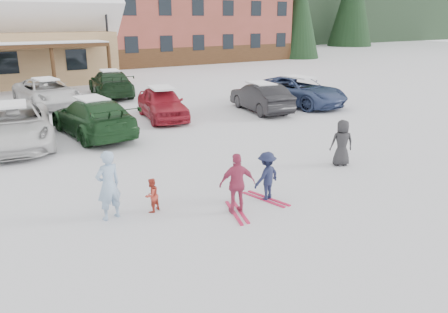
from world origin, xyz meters
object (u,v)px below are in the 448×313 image
parked_car_6 (298,91)px  parked_car_2 (14,125)px  lamp_post (108,35)px  parked_car_5 (261,97)px  toddler_red (152,195)px  child_magenta (237,184)px  child_navy (267,176)px  adult_skier (108,185)px  parked_car_4 (162,103)px  parked_car_11 (111,83)px  bystander_dark (342,143)px  parked_car_10 (47,92)px  parked_car_3 (93,117)px

parked_car_6 → parked_car_2: bearing=173.3°
lamp_post → parked_car_5: lamp_post is taller
toddler_red → parked_car_2: bearing=-101.3°
parked_car_2 → parked_car_5: parked_car_2 is taller
lamp_post → child_magenta: size_ratio=3.95×
child_navy → parked_car_6: bearing=-147.7°
adult_skier → parked_car_4: adult_skier is taller
parked_car_2 → parked_car_5: bearing=8.5°
lamp_post → parked_car_4: (-1.99, -13.76, -2.64)m
parked_car_2 → parked_car_11: parked_car_2 is taller
child_navy → parked_car_11: parked_car_11 is taller
parked_car_4 → parked_car_6: size_ratio=0.78×
adult_skier → toddler_red: adult_skier is taller
parked_car_4 → parked_car_11: (-0.05, 7.38, 0.04)m
adult_skier → parked_car_5: 13.26m
child_magenta → bystander_dark: size_ratio=1.01×
adult_skier → parked_car_11: 17.49m
bystander_dark → parked_car_4: (-2.05, 9.29, -0.01)m
lamp_post → parked_car_11: bearing=-107.8°
child_navy → child_magenta: 1.13m
parked_car_10 → parked_car_11: 4.09m
child_navy → parked_car_3: bearing=-90.8°
lamp_post → child_magenta: (-4.78, -24.31, -2.62)m
child_magenta → parked_car_6: size_ratio=0.27×
child_magenta → parked_car_3: 9.21m
parked_car_11 → parked_car_2: bearing=62.1°
parked_car_2 → parked_car_6: 14.18m
parked_car_2 → parked_car_4: 6.62m
parked_car_10 → lamp_post: bearing=44.8°
bystander_dark → parked_car_3: (-5.68, 7.92, 0.01)m
child_magenta → parked_car_2: size_ratio=0.27×
lamp_post → parked_car_6: lamp_post is taller
parked_car_4 → adult_skier: bearing=-110.8°
parked_car_6 → toddler_red: bearing=-153.4°
toddler_red → parked_car_3: 8.08m
parked_car_3 → parked_car_5: parked_car_3 is taller
parked_car_4 → toddler_red: bearing=-105.7°
toddler_red → parked_car_11: 17.36m
lamp_post → parked_car_2: 17.44m
parked_car_11 → child_navy: bearing=93.6°
toddler_red → child_navy: bearing=137.7°
parked_car_2 → child_magenta: bearing=-60.6°
parked_car_6 → parked_car_5: bearing=177.5°
parked_car_4 → parked_car_11: parked_car_11 is taller
bystander_dark → parked_car_10: (-6.00, 15.44, -0.01)m
parked_car_2 → lamp_post: bearing=68.1°
child_navy → bystander_dark: size_ratio=0.87×
toddler_red → parked_car_10: 15.55m
parked_car_5 → parked_car_6: 2.75m
lamp_post → parked_car_10: (-5.94, -7.61, -2.64)m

